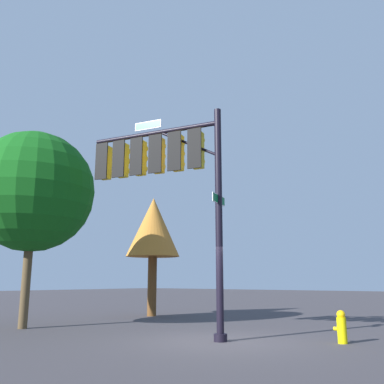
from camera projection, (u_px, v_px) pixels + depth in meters
ground_plane at (221, 342)px, 11.13m from camera, size 120.00×120.00×0.00m
signal_pole_assembly at (161, 167)px, 12.95m from camera, size 4.40×1.67×6.58m
fire_hydrant at (342, 327)px, 10.86m from camera, size 0.33×0.24×0.83m
tree_near at (33, 191)px, 15.12m from camera, size 4.34×4.34×6.91m
tree_mid at (153, 228)px, 20.01m from camera, size 2.52×2.52×5.50m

